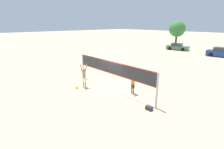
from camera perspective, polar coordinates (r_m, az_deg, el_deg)
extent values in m
plane|color=#C6B28C|center=(14.72, 0.00, -4.98)|extent=(200.00, 200.00, 0.00)
cylinder|color=beige|center=(17.70, -9.42, 2.65)|extent=(0.13, 0.13, 2.42)
cylinder|color=beige|center=(11.61, 14.49, -5.19)|extent=(0.13, 0.13, 2.42)
cube|color=#2D2D33|center=(14.13, 0.00, 2.21)|extent=(8.59, 0.02, 1.04)
cube|color=red|center=(14.02, 0.00, 4.16)|extent=(8.59, 0.03, 0.06)
cube|color=red|center=(14.26, 0.00, 0.30)|extent=(8.59, 0.03, 0.06)
cylinder|color=tan|center=(15.34, -9.28, -3.36)|extent=(0.11, 0.11, 0.47)
cylinder|color=white|center=(15.20, -9.35, -1.85)|extent=(0.12, 0.12, 0.38)
cylinder|color=tan|center=(15.44, -8.65, -3.20)|extent=(0.11, 0.11, 0.47)
cylinder|color=white|center=(15.30, -8.72, -1.70)|extent=(0.12, 0.12, 0.38)
cylinder|color=tan|center=(15.11, -9.12, 0.00)|extent=(0.28, 0.28, 0.60)
sphere|color=tan|center=(14.99, -9.19, 1.53)|extent=(0.23, 0.23, 0.23)
cylinder|color=tan|center=(14.82, -10.01, 2.05)|extent=(0.08, 0.22, 0.68)
cylinder|color=tan|center=(15.07, -8.46, 2.36)|extent=(0.08, 0.22, 0.68)
cylinder|color=#8C664C|center=(14.04, 7.03, -5.24)|extent=(0.11, 0.11, 0.45)
cylinder|color=black|center=(13.89, 7.09, -3.68)|extent=(0.12, 0.12, 0.37)
cylinder|color=#8C664C|center=(13.90, 6.48, -5.45)|extent=(0.11, 0.11, 0.45)
cylinder|color=black|center=(13.75, 6.54, -3.88)|extent=(0.12, 0.12, 0.37)
cylinder|color=orange|center=(13.67, 6.88, -1.93)|extent=(0.28, 0.28, 0.58)
sphere|color=#8C664C|center=(13.54, 6.94, -0.33)|extent=(0.22, 0.22, 0.22)
cylinder|color=#8C664C|center=(13.67, 7.62, 0.56)|extent=(0.08, 0.21, 0.65)
cylinder|color=#8C664C|center=(13.33, 6.29, 0.19)|extent=(0.08, 0.21, 0.65)
sphere|color=yellow|center=(15.28, -11.51, -4.07)|extent=(0.21, 0.21, 0.21)
cube|color=#2D2D33|center=(11.71, 12.02, -10.66)|extent=(0.43, 0.30, 0.25)
cube|color=navy|center=(33.74, 32.21, 5.80)|extent=(4.61, 2.26, 0.85)
cube|color=#2D333D|center=(33.68, 32.02, 7.04)|extent=(2.17, 1.82, 0.57)
cylinder|color=black|center=(34.81, 30.18, 5.98)|extent=(0.66, 0.30, 0.64)
cylinder|color=black|center=(33.22, 29.58, 5.65)|extent=(0.66, 0.30, 0.64)
cube|color=#4C6B4C|center=(38.46, 20.64, 8.22)|extent=(4.48, 2.63, 0.72)
cube|color=#2D333D|center=(38.45, 20.44, 9.18)|extent=(2.18, 2.05, 0.52)
cylinder|color=black|center=(38.98, 22.85, 7.84)|extent=(0.67, 0.34, 0.64)
cylinder|color=black|center=(37.28, 22.12, 7.57)|extent=(0.67, 0.34, 0.64)
cylinder|color=black|center=(39.71, 19.21, 8.36)|extent=(0.67, 0.34, 0.64)
cylinder|color=black|center=(38.04, 18.33, 8.11)|extent=(0.67, 0.34, 0.64)
cylinder|color=#4C3823|center=(43.16, 20.17, 10.48)|extent=(0.43, 0.43, 3.06)
sphere|color=#387A38|center=(43.00, 20.51, 13.79)|extent=(3.56, 3.56, 3.56)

